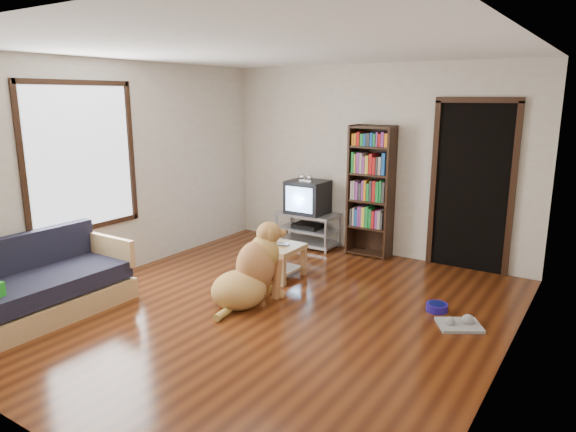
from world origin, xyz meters
The scene contains 17 objects.
ground centered at (0.00, 0.00, 0.00)m, with size 5.00×5.00×0.00m, color #59270F.
ceiling centered at (0.00, 0.00, 2.60)m, with size 5.00×5.00×0.00m, color white.
wall_back centered at (0.00, 2.50, 1.30)m, with size 4.50×4.50×0.00m, color beige.
wall_front centered at (0.00, -2.50, 1.30)m, with size 4.50×4.50×0.00m, color beige.
wall_left centered at (-2.25, 0.00, 1.30)m, with size 5.00×5.00×0.00m, color beige.
wall_right centered at (2.25, 0.00, 1.30)m, with size 5.00×5.00×0.00m, color beige.
laptop centered at (-0.51, 0.87, 0.41)m, with size 0.29×0.19×0.02m, color #B4B5B8.
dog_bowl centered at (1.46, 0.93, 0.04)m, with size 0.22×0.22×0.08m, color #22148E.
grey_rag centered at (1.76, 0.68, 0.01)m, with size 0.40×0.32×0.03m, color #959595.
window centered at (-2.23, -0.50, 1.50)m, with size 0.03×1.46×1.70m.
doorway centered at (1.35, 2.48, 1.12)m, with size 1.03×0.05×2.19m.
tv_stand centered at (-0.90, 2.25, 0.27)m, with size 0.90×0.45×0.50m.
crt_tv centered at (-0.90, 2.27, 0.74)m, with size 0.55×0.52×0.58m.
bookshelf centered at (0.05, 2.34, 1.00)m, with size 0.60×0.30×1.80m.
sofa centered at (-1.87, -1.38, 0.26)m, with size 0.80×1.80×0.80m.
coffee_table centered at (-0.51, 0.90, 0.28)m, with size 0.55×0.55×0.40m.
dog centered at (-0.30, 0.07, 0.32)m, with size 0.72×1.08×0.89m.
Camera 1 is at (2.89, -4.06, 2.17)m, focal length 32.00 mm.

